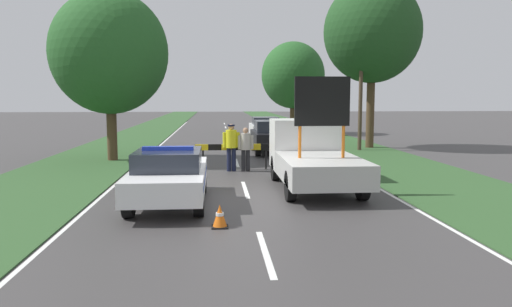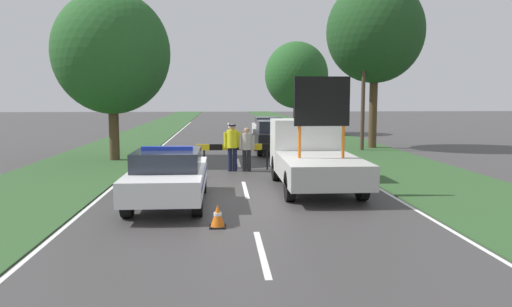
# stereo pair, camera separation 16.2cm
# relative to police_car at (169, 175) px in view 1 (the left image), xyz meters

# --- Properties ---
(ground_plane) EXTENTS (160.00, 160.00, 0.00)m
(ground_plane) POSITION_rel_police_car_xyz_m (2.10, 0.28, -0.76)
(ground_plane) COLOR #3D3A3A
(lane_markings) EXTENTS (8.28, 60.48, 0.01)m
(lane_markings) POSITION_rel_police_car_xyz_m (2.10, 12.02, -0.76)
(lane_markings) COLOR silver
(lane_markings) RESTS_ON ground
(grass_verge_left) EXTENTS (4.37, 120.00, 0.03)m
(grass_verge_left) POSITION_rel_police_car_xyz_m (-4.28, 20.28, -0.75)
(grass_verge_left) COLOR #2D5128
(grass_verge_left) RESTS_ON ground
(grass_verge_right) EXTENTS (4.37, 120.00, 0.03)m
(grass_verge_right) POSITION_rel_police_car_xyz_m (8.47, 20.28, -0.75)
(grass_verge_right) COLOR #2D5128
(grass_verge_right) RESTS_ON ground
(police_car) EXTENTS (1.87, 4.77, 1.53)m
(police_car) POSITION_rel_police_car_xyz_m (0.00, 0.00, 0.00)
(police_car) COLOR white
(police_car) RESTS_ON ground
(work_truck) EXTENTS (2.21, 5.30, 3.35)m
(work_truck) POSITION_rel_police_car_xyz_m (4.19, 2.16, 0.24)
(work_truck) COLOR white
(work_truck) RESTS_ON ground
(road_barrier) EXTENTS (3.03, 0.08, 0.98)m
(road_barrier) POSITION_rel_police_car_xyz_m (1.93, 6.07, 0.05)
(road_barrier) COLOR black
(road_barrier) RESTS_ON ground
(police_officer) EXTENTS (0.64, 0.41, 1.78)m
(police_officer) POSITION_rel_police_car_xyz_m (1.79, 5.66, 0.30)
(police_officer) COLOR #191E38
(police_officer) RESTS_ON ground
(pedestrian_civilian) EXTENTS (0.59, 0.38, 1.65)m
(pedestrian_civilian) POSITION_rel_police_car_xyz_m (2.33, 5.57, 0.20)
(pedestrian_civilian) COLOR #232326
(pedestrian_civilian) RESTS_ON ground
(traffic_cone_near_police) EXTENTS (0.52, 0.52, 0.71)m
(traffic_cone_near_police) POSITION_rel_police_car_xyz_m (-1.40, 3.14, -0.41)
(traffic_cone_near_police) COLOR black
(traffic_cone_near_police) RESTS_ON ground
(traffic_cone_centre_front) EXTENTS (0.39, 0.39, 0.54)m
(traffic_cone_centre_front) POSITION_rel_police_car_xyz_m (0.56, 4.30, -0.50)
(traffic_cone_centre_front) COLOR black
(traffic_cone_centre_front) RESTS_ON ground
(traffic_cone_near_truck) EXTENTS (0.36, 0.36, 0.50)m
(traffic_cone_near_truck) POSITION_rel_police_car_xyz_m (1.29, -2.47, -0.51)
(traffic_cone_near_truck) COLOR black
(traffic_cone_near_truck) RESTS_ON ground
(queued_car_sedan_black) EXTENTS (1.83, 4.19, 1.62)m
(queued_car_sedan_black) POSITION_rel_police_car_xyz_m (3.98, 11.59, 0.08)
(queued_car_sedan_black) COLOR black
(queued_car_sedan_black) RESTS_ON ground
(queued_car_van_white) EXTENTS (1.79, 4.09, 1.52)m
(queued_car_van_white) POSITION_rel_police_car_xyz_m (4.33, 18.39, 0.03)
(queued_car_van_white) COLOR silver
(queued_car_van_white) RESTS_ON ground
(roadside_tree_near_left) EXTENTS (5.01, 5.01, 7.31)m
(roadside_tree_near_left) POSITION_rel_police_car_xyz_m (-3.31, 9.19, 3.90)
(roadside_tree_near_left) COLOR #4C3823
(roadside_tree_near_left) RESTS_ON ground
(roadside_tree_near_right) EXTENTS (4.71, 4.71, 6.86)m
(roadside_tree_near_right) POSITION_rel_police_car_xyz_m (7.00, 24.28, 3.61)
(roadside_tree_near_right) COLOR #4C3823
(roadside_tree_near_right) RESTS_ON ground
(roadside_tree_mid_left) EXTENTS (5.18, 5.18, 8.96)m
(roadside_tree_mid_left) POSITION_rel_police_car_xyz_m (9.60, 13.62, 5.46)
(roadside_tree_mid_left) COLOR #4C3823
(roadside_tree_mid_left) RESTS_ON ground
(utility_pole) EXTENTS (1.20, 0.20, 7.69)m
(utility_pole) POSITION_rel_police_car_xyz_m (8.69, 12.43, 3.20)
(utility_pole) COLOR #473828
(utility_pole) RESTS_ON ground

